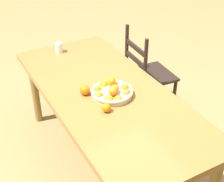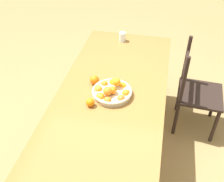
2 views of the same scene
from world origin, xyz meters
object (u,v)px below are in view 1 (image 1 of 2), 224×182
at_px(chair_near_window, 147,75).
at_px(orange_loose_0, 106,108).
at_px(dining_table, 107,100).
at_px(drinking_glass, 59,48).
at_px(fruit_bowl, 112,92).
at_px(orange_loose_1, 85,90).

distance_m(chair_near_window, orange_loose_0, 1.18).
relative_size(dining_table, drinking_glass, 21.27).
height_order(chair_near_window, orange_loose_0, chair_near_window).
xyz_separation_m(dining_table, drinking_glass, (-0.82, -0.07, 0.13)).
bearing_deg(drinking_glass, fruit_bowl, 4.84).
bearing_deg(chair_near_window, fruit_bowl, 131.97).
height_order(fruit_bowl, drinking_glass, fruit_bowl).
distance_m(fruit_bowl, drinking_glass, 0.89).
height_order(dining_table, drinking_glass, drinking_glass).
distance_m(chair_near_window, fruit_bowl, 0.99).
xyz_separation_m(chair_near_window, drinking_glass, (-0.32, -0.81, 0.36)).
xyz_separation_m(orange_loose_0, drinking_glass, (-1.05, 0.06, 0.01)).
bearing_deg(orange_loose_1, chair_near_window, 117.10).
relative_size(chair_near_window, orange_loose_1, 12.06).
height_order(dining_table, fruit_bowl, fruit_bowl).
relative_size(fruit_bowl, orange_loose_1, 4.12).
height_order(chair_near_window, fruit_bowl, chair_near_window).
bearing_deg(dining_table, orange_loose_0, -28.53).
height_order(orange_loose_0, orange_loose_1, orange_loose_1).
distance_m(dining_table, chair_near_window, 0.93).
xyz_separation_m(dining_table, fruit_bowl, (0.07, 0.01, 0.11)).
xyz_separation_m(chair_near_window, fruit_bowl, (0.57, -0.73, 0.35)).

